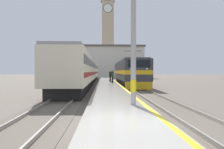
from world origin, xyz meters
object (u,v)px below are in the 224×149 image
(second_waiting_passenger, at_px, (112,76))
(clock_tower, at_px, (108,32))
(locomotive_train, at_px, (129,73))
(catenary_mast, at_px, (135,23))
(person_on_platform, at_px, (110,76))
(passenger_train, at_px, (86,71))

(second_waiting_passenger, relative_size, clock_tower, 0.06)
(locomotive_train, bearing_deg, second_waiting_passenger, -174.10)
(locomotive_train, bearing_deg, catenary_mast, -95.91)
(locomotive_train, distance_m, person_on_platform, 3.64)
(catenary_mast, bearing_deg, second_waiting_passenger, 90.50)
(locomotive_train, xyz_separation_m, second_waiting_passenger, (-2.29, -0.24, -0.44))
(locomotive_train, distance_m, catenary_mast, 20.64)
(catenary_mast, bearing_deg, person_on_platform, 91.00)
(person_on_platform, relative_size, second_waiting_passenger, 0.96)
(locomotive_train, height_order, second_waiting_passenger, locomotive_train)
(passenger_train, xyz_separation_m, clock_tower, (4.40, 42.67, 13.98))
(person_on_platform, height_order, clock_tower, clock_tower)
(catenary_mast, bearing_deg, clock_tower, 89.80)
(passenger_train, distance_m, second_waiting_passenger, 5.98)
(catenary_mast, xyz_separation_m, person_on_platform, (-0.40, 22.98, -2.92))
(clock_tower, bearing_deg, passenger_train, -95.89)
(locomotive_train, relative_size, second_waiting_passenger, 9.84)
(passenger_train, xyz_separation_m, person_on_platform, (3.77, -1.56, -0.75))
(passenger_train, xyz_separation_m, second_waiting_passenger, (4.00, -4.39, -0.71))
(second_waiting_passenger, bearing_deg, clock_tower, 89.51)
(locomotive_train, distance_m, clock_tower, 48.98)
(catenary_mast, bearing_deg, passenger_train, 99.65)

